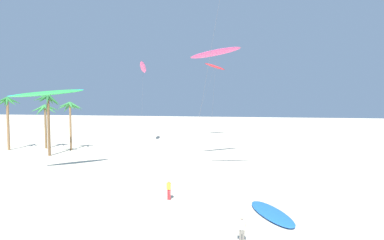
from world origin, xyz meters
name	(u,v)px	position (x,y,z in m)	size (l,w,h in m)	color
palm_tree_0	(7,107)	(-34.07, 40.39, 7.10)	(3.86, 4.21, 8.72)	olive
palm_tree_1	(45,112)	(-29.25, 43.14, 6.22)	(4.41, 3.99, 7.47)	brown
palm_tree_2	(70,109)	(-24.04, 42.33, 6.70)	(4.30, 4.26, 7.93)	olive
palm_tree_3	(48,105)	(-24.24, 37.00, 7.48)	(4.06, 4.05, 9.12)	brown
flying_kite_0	(215,67)	(-3.20, 64.35, 15.43)	(6.07, 11.80, 16.44)	red
flying_kite_1	(143,67)	(-14.85, 51.53, 14.20)	(3.18, 10.06, 15.28)	#EA5193
flying_kite_3	(216,53)	(0.40, 37.33, 14.36)	(6.69, 5.40, 15.62)	#EA5193
flying_kite_5	(47,93)	(-16.88, 26.84, 8.95)	(6.54, 5.96, 9.68)	green
grounded_kite_0	(272,213)	(6.68, 18.66, 0.15)	(3.92, 5.69, 0.30)	blue
person_foreground_walker	(169,189)	(-1.42, 20.59, 0.91)	(0.49, 0.28, 1.66)	red
person_near_left	(242,228)	(4.79, 13.78, 0.88)	(0.51, 0.24, 1.61)	slate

